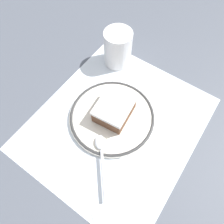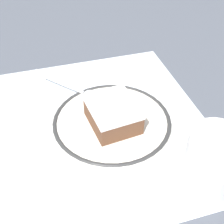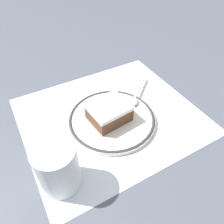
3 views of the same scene
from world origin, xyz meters
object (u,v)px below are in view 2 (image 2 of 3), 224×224
object	(u,v)px
spoon	(81,91)
cup	(211,166)
plate	(112,122)
sugar_packet	(37,76)
cake_slice	(113,114)

from	to	relation	value
spoon	cup	world-z (taller)	cup
plate	sugar_packet	size ratio (longest dim) A/B	4.34
plate	sugar_packet	distance (m)	0.22
spoon	sugar_packet	world-z (taller)	spoon
cake_slice	sugar_packet	bearing A→B (deg)	29.68
cup	spoon	bearing A→B (deg)	27.06
plate	cake_slice	xyz separation A→B (m)	(-0.01, 0.00, 0.03)
cup	sugar_packet	size ratio (longest dim) A/B	2.07
sugar_packet	spoon	bearing A→B (deg)	-141.29
plate	spoon	xyz separation A→B (m)	(0.10, 0.04, 0.01)
plate	cake_slice	world-z (taller)	cake_slice
spoon	cup	distance (m)	0.30
cake_slice	spoon	size ratio (longest dim) A/B	0.83
cup	sugar_packet	world-z (taller)	cup
spoon	sugar_packet	size ratio (longest dim) A/B	2.44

